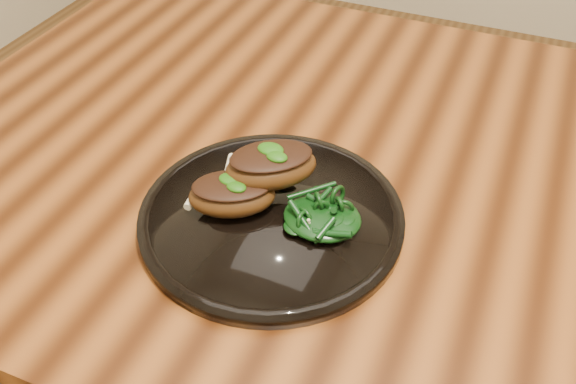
# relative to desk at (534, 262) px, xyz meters

# --- Properties ---
(desk) EXTENTS (1.60, 0.80, 0.75)m
(desk) POSITION_rel_desk_xyz_m (0.00, 0.00, 0.00)
(desk) COLOR #351606
(desk) RESTS_ON ground
(plate) EXTENTS (0.29, 0.29, 0.02)m
(plate) POSITION_rel_desk_xyz_m (-0.28, -0.14, 0.09)
(plate) COLOR black
(plate) RESTS_ON desk
(lamb_chop_front) EXTENTS (0.11, 0.09, 0.04)m
(lamb_chop_front) POSITION_rel_desk_xyz_m (-0.32, -0.15, 0.12)
(lamb_chop_front) COLOR #4A280E
(lamb_chop_front) RESTS_ON plate
(lamb_chop_back) EXTENTS (0.12, 0.11, 0.04)m
(lamb_chop_back) POSITION_rel_desk_xyz_m (-0.29, -0.11, 0.14)
(lamb_chop_back) COLOR #4A280E
(lamb_chop_back) RESTS_ON plate
(herb_smear) EXTENTS (0.08, 0.06, 0.01)m
(herb_smear) POSITION_rel_desk_xyz_m (-0.32, -0.08, 0.10)
(herb_smear) COLOR #114106
(herb_smear) RESTS_ON plate
(greens_heap) EXTENTS (0.08, 0.08, 0.03)m
(greens_heap) POSITION_rel_desk_xyz_m (-0.23, -0.13, 0.11)
(greens_heap) COLOR black
(greens_heap) RESTS_ON plate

